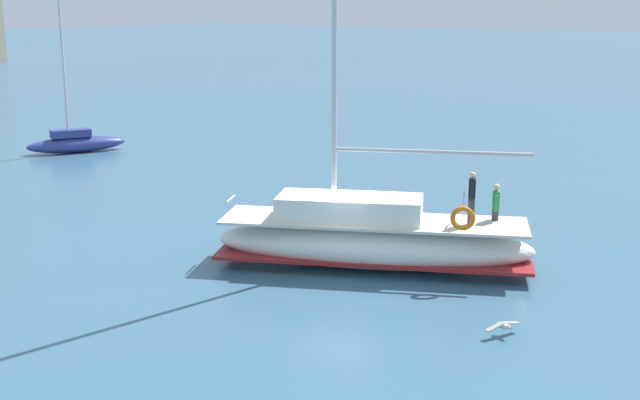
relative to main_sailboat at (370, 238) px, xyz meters
The scene contains 4 objects.
ground_plane 1.28m from the main_sailboat, 106.99° to the left, with size 400.00×400.00×0.00m, color #38607A.
main_sailboat is the anchor object (origin of this frame).
moored_sloop_far 24.37m from the main_sailboat, 73.57° to the left, with size 5.13×3.42×8.62m.
seagull 6.12m from the main_sailboat, 114.67° to the right, with size 1.00×0.53×0.17m.
Camera 1 is at (-19.86, -14.05, 7.88)m, focal length 46.47 mm.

